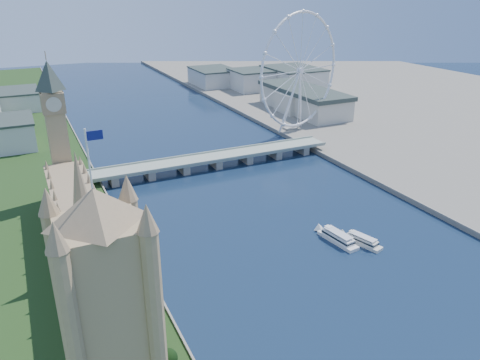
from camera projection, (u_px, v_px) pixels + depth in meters
victoria_tower at (110, 327)px, 137.88m from camera, size 28.16×28.16×112.00m
parliament_range at (88, 247)px, 250.35m from camera, size 24.00×200.00×70.00m
big_ben at (55, 114)px, 322.26m from camera, size 20.02×20.02×110.00m
westminster_bridge at (215, 159)px, 414.42m from camera, size 220.00×22.00×9.50m
london_eye at (300, 71)px, 485.14m from camera, size 113.60×39.12×124.30m
county_hall at (303, 113)px, 595.25m from camera, size 54.00×144.00×35.00m
city_skyline at (168, 90)px, 643.26m from camera, size 505.00×280.00×32.00m
tour_boat_near at (338, 242)px, 292.56m from camera, size 12.50×33.12×7.16m
tour_boat_far at (362, 244)px, 290.03m from camera, size 15.13×29.24×6.25m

